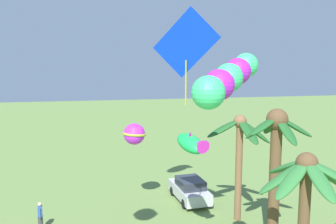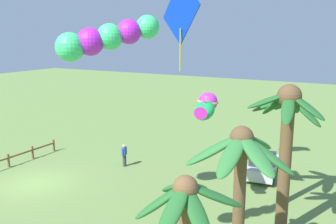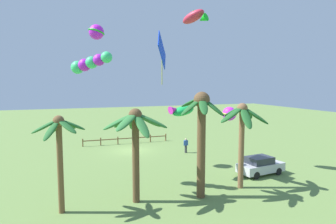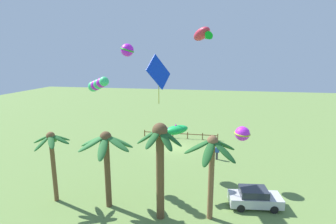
# 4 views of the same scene
# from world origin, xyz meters

# --- Properties ---
(ground_plane) EXTENTS (120.00, 120.00, 0.00)m
(ground_plane) POSITION_xyz_m (0.00, 0.00, 0.00)
(ground_plane) COLOR olive
(palm_tree_0) EXTENTS (3.73, 3.81, 6.17)m
(palm_tree_0) POSITION_xyz_m (-4.93, 14.08, 4.67)
(palm_tree_0) COLOR brown
(palm_tree_0) RESTS_ON ground
(palm_tree_1) EXTENTS (3.23, 3.44, 7.02)m
(palm_tree_1) POSITION_xyz_m (-1.43, 14.69, 4.95)
(palm_tree_1) COLOR brown
(palm_tree_1) RESTS_ON ground
(palm_tree_2) EXTENTS (3.00, 2.64, 5.74)m
(palm_tree_2) POSITION_xyz_m (7.25, 14.05, 4.29)
(palm_tree_2) COLOR brown
(palm_tree_2) RESTS_ON ground
(palm_tree_3) EXTENTS (4.13, 3.80, 6.00)m
(palm_tree_3) POSITION_xyz_m (2.81, 13.98, 4.60)
(palm_tree_3) COLOR brown
(palm_tree_3) RESTS_ON ground
(rail_fence) EXTENTS (10.63, 0.12, 0.95)m
(rail_fence) POSITION_xyz_m (-0.18, -3.95, 0.58)
(rail_fence) COLOR brown
(rail_fence) RESTS_ON ground
(parked_car_0) EXTENTS (4.08, 2.17, 1.51)m
(parked_car_0) POSITION_xyz_m (-8.22, 11.99, 0.75)
(parked_car_0) COLOR #BCBCC1
(parked_car_0) RESTS_ON ground
(spectator_0) EXTENTS (0.55, 0.27, 1.59)m
(spectator_0) POSITION_xyz_m (-5.34, 3.00, 0.81)
(spectator_0) COLOR #38383D
(spectator_0) RESTS_ON ground
(kite_ball_0) EXTENTS (1.65, 1.66, 1.31)m
(kite_ball_0) POSITION_xyz_m (4.11, 5.06, 12.02)
(kite_ball_0) COLOR #C921DC
(kite_tube_1) EXTENTS (2.73, 2.61, 1.51)m
(kite_tube_1) POSITION_xyz_m (5.14, 10.01, 8.98)
(kite_tube_1) COLOR #3AD878
(kite_ball_2) EXTENTS (1.99, 2.00, 1.29)m
(kite_ball_2) POSITION_xyz_m (-7.40, 8.36, 4.75)
(kite_ball_2) COLOR #CB2CEC
(kite_fish_3) EXTENTS (2.47, 1.53, 1.07)m
(kite_fish_3) POSITION_xyz_m (-1.72, 10.58, 5.42)
(kite_fish_3) COLOR green
(kite_diamond_4) EXTENTS (1.50, 2.61, 4.12)m
(kite_diamond_4) POSITION_xyz_m (-0.29, 9.97, 10.03)
(kite_diamond_4) COLOR #0B34D6
(kite_fish_5) EXTENTS (2.09, 2.69, 1.49)m
(kite_fish_5) POSITION_xyz_m (-3.70, 8.54, 13.16)
(kite_fish_5) COLOR #CB2941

